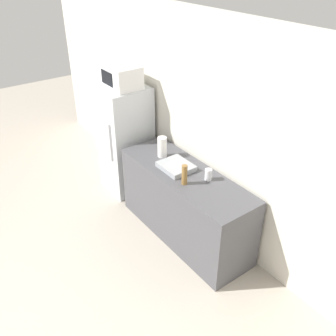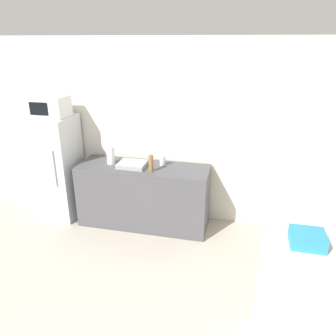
# 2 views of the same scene
# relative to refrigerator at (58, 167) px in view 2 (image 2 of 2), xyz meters

# --- Properties ---
(wall_back) EXTENTS (8.00, 0.06, 2.60)m
(wall_back) POSITION_rel_refrigerator_xyz_m (1.44, 0.38, 0.53)
(wall_back) COLOR silver
(wall_back) RESTS_ON ground_plane
(refrigerator) EXTENTS (0.57, 0.64, 1.54)m
(refrigerator) POSITION_rel_refrigerator_xyz_m (0.00, 0.00, 0.00)
(refrigerator) COLOR silver
(refrigerator) RESTS_ON ground_plane
(microwave) EXTENTS (0.50, 0.37, 0.29)m
(microwave) POSITION_rel_refrigerator_xyz_m (-0.00, -0.00, 0.91)
(microwave) COLOR white
(microwave) RESTS_ON refrigerator
(counter) EXTENTS (1.84, 0.62, 0.90)m
(counter) POSITION_rel_refrigerator_xyz_m (1.34, 0.01, -0.32)
(counter) COLOR #4C4C51
(counter) RESTS_ON ground_plane
(sink_basin) EXTENTS (0.38, 0.33, 0.06)m
(sink_basin) POSITION_rel_refrigerator_xyz_m (1.19, -0.03, 0.16)
(sink_basin) COLOR #9EA3A8
(sink_basin) RESTS_ON counter
(bottle_tall) EXTENTS (0.06, 0.06, 0.23)m
(bottle_tall) POSITION_rel_refrigerator_xyz_m (1.50, -0.15, 0.25)
(bottle_tall) COLOR olive
(bottle_tall) RESTS_ON counter
(bottle_short) EXTENTS (0.08, 0.08, 0.13)m
(bottle_short) POSITION_rel_refrigerator_xyz_m (1.59, 0.12, 0.20)
(bottle_short) COLOR silver
(bottle_short) RESTS_ON counter
(shelf_cabinet) EXTENTS (0.80, 0.35, 1.06)m
(shelf_cabinet) POSITION_rel_refrigerator_xyz_m (3.28, -1.71, -0.24)
(shelf_cabinet) COLOR white
(shelf_cabinet) RESTS_ON ground_plane
(basket) EXTENTS (0.26, 0.22, 0.12)m
(basket) POSITION_rel_refrigerator_xyz_m (3.20, -1.72, 0.35)
(basket) COLOR #2D8EC6
(basket) RESTS_ON shelf_cabinet
(paper_towel_roll) EXTENTS (0.11, 0.11, 0.26)m
(paper_towel_roll) POSITION_rel_refrigerator_xyz_m (0.86, 0.01, 0.26)
(paper_towel_roll) COLOR white
(paper_towel_roll) RESTS_ON counter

